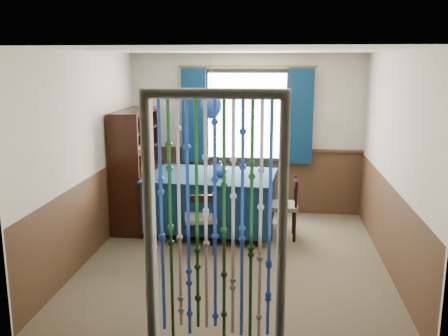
# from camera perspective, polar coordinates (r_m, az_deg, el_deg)

# --- Properties ---
(floor) EXTENTS (4.00, 4.00, 0.00)m
(floor) POSITION_cam_1_polar(r_m,az_deg,el_deg) (6.24, 1.31, -10.30)
(floor) COLOR brown
(floor) RESTS_ON ground
(ceiling) EXTENTS (4.00, 4.00, 0.00)m
(ceiling) POSITION_cam_1_polar(r_m,az_deg,el_deg) (5.77, 1.43, 13.30)
(ceiling) COLOR silver
(ceiling) RESTS_ON ground
(wall_back) EXTENTS (3.60, 0.00, 3.60)m
(wall_back) POSITION_cam_1_polar(r_m,az_deg,el_deg) (7.85, 2.63, 3.84)
(wall_back) COLOR beige
(wall_back) RESTS_ON ground
(wall_front) EXTENTS (3.60, 0.00, 3.60)m
(wall_front) POSITION_cam_1_polar(r_m,az_deg,el_deg) (3.95, -1.15, -4.57)
(wall_front) COLOR beige
(wall_front) RESTS_ON ground
(wall_left) EXTENTS (0.00, 4.00, 4.00)m
(wall_left) POSITION_cam_1_polar(r_m,az_deg,el_deg) (6.29, -15.20, 1.34)
(wall_left) COLOR beige
(wall_left) RESTS_ON ground
(wall_right) EXTENTS (0.00, 4.00, 4.00)m
(wall_right) POSITION_cam_1_polar(r_m,az_deg,el_deg) (6.00, 18.75, 0.61)
(wall_right) COLOR beige
(wall_right) RESTS_ON ground
(wainscot_back) EXTENTS (3.60, 0.00, 3.60)m
(wainscot_back) POSITION_cam_1_polar(r_m,az_deg,el_deg) (7.98, 2.57, -1.51)
(wainscot_back) COLOR #482D1B
(wainscot_back) RESTS_ON ground
(wainscot_front) EXTENTS (3.60, 0.00, 3.60)m
(wainscot_front) POSITION_cam_1_polar(r_m,az_deg,el_deg) (4.24, -1.08, -14.26)
(wainscot_front) COLOR #482D1B
(wainscot_front) RESTS_ON ground
(wainscot_left) EXTENTS (0.00, 4.00, 4.00)m
(wainscot_left) POSITION_cam_1_polar(r_m,az_deg,el_deg) (6.47, -14.70, -5.20)
(wainscot_left) COLOR #482D1B
(wainscot_left) RESTS_ON ground
(wainscot_right) EXTENTS (0.00, 4.00, 4.00)m
(wainscot_right) POSITION_cam_1_polar(r_m,az_deg,el_deg) (6.19, 18.13, -6.21)
(wainscot_right) COLOR #482D1B
(wainscot_right) RESTS_ON ground
(window) EXTENTS (1.32, 0.12, 1.42)m
(window) POSITION_cam_1_polar(r_m,az_deg,el_deg) (7.76, 2.63, 5.98)
(window) COLOR black
(window) RESTS_ON wall_back
(doorway) EXTENTS (1.16, 0.12, 2.18)m
(doorway) POSITION_cam_1_polar(r_m,az_deg,el_deg) (4.07, -1.03, -7.03)
(doorway) COLOR silver
(doorway) RESTS_ON ground
(dining_table) EXTENTS (1.82, 1.32, 0.84)m
(dining_table) POSITION_cam_1_polar(r_m,az_deg,el_deg) (7.01, -1.42, -3.61)
(dining_table) COLOR #0B243C
(dining_table) RESTS_ON floor
(chair_near) EXTENTS (0.47, 0.46, 0.80)m
(chair_near) POSITION_cam_1_polar(r_m,az_deg,el_deg) (6.33, -2.67, -5.83)
(chair_near) COLOR black
(chair_near) RESTS_ON floor
(chair_far) EXTENTS (0.49, 0.47, 0.83)m
(chair_far) POSITION_cam_1_polar(r_m,az_deg,el_deg) (7.72, -0.16, -2.42)
(chair_far) COLOR black
(chair_far) RESTS_ON floor
(chair_left) EXTENTS (0.44, 0.46, 0.88)m
(chair_left) POSITION_cam_1_polar(r_m,az_deg,el_deg) (7.27, -9.79, -3.28)
(chair_left) COLOR black
(chair_left) RESTS_ON floor
(chair_right) EXTENTS (0.40, 0.42, 0.83)m
(chair_right) POSITION_cam_1_polar(r_m,az_deg,el_deg) (6.86, 6.99, -4.36)
(chair_right) COLOR black
(chair_right) RESTS_ON floor
(sideboard) EXTENTS (0.47, 1.30, 1.69)m
(sideboard) POSITION_cam_1_polar(r_m,az_deg,el_deg) (7.46, -9.84, -1.93)
(sideboard) COLOR black
(sideboard) RESTS_ON floor
(pendant_lamp) EXTENTS (0.29, 0.29, 0.89)m
(pendant_lamp) POSITION_cam_1_polar(r_m,az_deg,el_deg) (6.77, -1.48, 7.19)
(pendant_lamp) COLOR olive
(pendant_lamp) RESTS_ON ceiling
(vase_table) EXTENTS (0.21, 0.21, 0.19)m
(vase_table) POSITION_cam_1_polar(r_m,az_deg,el_deg) (6.81, -0.45, -0.17)
(vase_table) COLOR #153596
(vase_table) RESTS_ON dining_table
(bowl_shelf) EXTENTS (0.23, 0.23, 0.05)m
(bowl_shelf) POSITION_cam_1_polar(r_m,az_deg,el_deg) (7.13, -10.02, 2.27)
(bowl_shelf) COLOR beige
(bowl_shelf) RESTS_ON sideboard
(vase_sideboard) EXTENTS (0.22, 0.22, 0.19)m
(vase_sideboard) POSITION_cam_1_polar(r_m,az_deg,el_deg) (7.61, -8.97, 1.10)
(vase_sideboard) COLOR beige
(vase_sideboard) RESTS_ON sideboard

